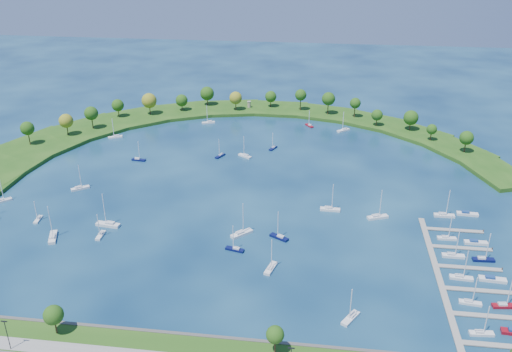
# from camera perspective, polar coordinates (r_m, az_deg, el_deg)

# --- Properties ---
(ground) EXTENTS (700.00, 700.00, 0.00)m
(ground) POSITION_cam_1_polar(r_m,az_deg,el_deg) (250.85, -1.28, -1.24)
(ground) COLOR #071F40
(ground) RESTS_ON ground
(breakwater) EXTENTS (286.74, 247.64, 2.00)m
(breakwater) POSITION_cam_1_polar(r_m,az_deg,el_deg) (303.48, -8.59, 3.48)
(breakwater) COLOR #1E4A13
(breakwater) RESTS_ON ground
(breakwater_trees) EXTENTS (242.69, 92.51, 14.45)m
(breakwater_trees) POSITION_cam_1_polar(r_m,az_deg,el_deg) (332.01, -2.34, 7.38)
(breakwater_trees) COLOR #382314
(breakwater_trees) RESTS_ON breakwater
(harbor_tower) EXTENTS (2.60, 2.60, 4.33)m
(harbor_tower) POSITION_cam_1_polar(r_m,az_deg,el_deg) (357.55, -0.74, 7.65)
(harbor_tower) COLOR gray
(harbor_tower) RESTS_ON breakwater
(dock_system) EXTENTS (24.28, 82.00, 1.60)m
(dock_system) POSITION_cam_1_polar(r_m,az_deg,el_deg) (202.00, 20.93, -10.09)
(dock_system) COLOR gray
(dock_system) RESTS_ON ground
(moored_boat_0) EXTENTS (7.99, 5.88, 11.66)m
(moored_boat_0) POSITION_cam_1_polar(r_m,az_deg,el_deg) (210.96, 2.50, -6.46)
(moored_boat_0) COLOR #0A0E3E
(moored_boat_0) RESTS_ON ground
(moored_boat_1) EXTENTS (8.65, 2.67, 12.60)m
(moored_boat_1) POSITION_cam_1_polar(r_m,az_deg,el_deg) (232.74, 7.90, -3.46)
(moored_boat_1) COLOR white
(moored_boat_1) RESTS_ON ground
(moored_boat_2) EXTENTS (10.19, 3.92, 14.61)m
(moored_boat_2) POSITION_cam_1_polar(r_m,az_deg,el_deg) (227.22, -15.49, -4.94)
(moored_boat_2) COLOR white
(moored_boat_2) RESTS_ON ground
(moored_boat_3) EXTENTS (6.22, 8.08, 11.92)m
(moored_boat_3) POSITION_cam_1_polar(r_m,az_deg,el_deg) (174.38, 10.07, -14.60)
(moored_boat_3) COLOR white
(moored_boat_3) RESTS_ON ground
(moored_boat_4) EXTENTS (5.86, 9.77, 13.90)m
(moored_boat_4) POSITION_cam_1_polar(r_m,az_deg,el_deg) (225.21, -20.86, -6.05)
(moored_boat_4) COLOR white
(moored_boat_4) RESTS_ON ground
(moored_boat_5) EXTENTS (5.49, 6.72, 10.07)m
(moored_boat_5) POSITION_cam_1_polar(r_m,az_deg,el_deg) (330.42, 5.71, 5.43)
(moored_boat_5) COLOR maroon
(moored_boat_5) RESTS_ON ground
(moored_boat_6) EXTENTS (7.50, 3.72, 10.63)m
(moored_boat_6) POSITION_cam_1_polar(r_m,az_deg,el_deg) (203.68, -2.26, -7.73)
(moored_boat_6) COLOR #0A0E3E
(moored_boat_6) RESTS_ON ground
(moored_boat_7) EXTENTS (4.78, 7.02, 10.11)m
(moored_boat_7) POSITION_cam_1_polar(r_m,az_deg,el_deg) (284.91, -3.85, 2.23)
(moored_boat_7) COLOR #0A0E3E
(moored_boat_7) RESTS_ON ground
(moored_boat_8) EXTENTS (7.52, 2.78, 10.81)m
(moored_boat_8) POSITION_cam_1_polar(r_m,az_deg,el_deg) (286.13, -12.41, 1.78)
(moored_boat_8) COLOR #0A0E3E
(moored_boat_8) RESTS_ON ground
(moored_boat_9) EXTENTS (2.16, 7.03, 10.25)m
(moored_boat_9) POSITION_cam_1_polar(r_m,az_deg,el_deg) (220.91, -16.25, -6.00)
(moored_boat_9) COLOR white
(moored_boat_9) RESTS_ON ground
(moored_boat_10) EXTENTS (8.21, 5.53, 11.81)m
(moored_boat_10) POSITION_cam_1_polar(r_m,az_deg,el_deg) (320.87, -14.77, 4.11)
(moored_boat_10) COLOR white
(moored_boat_10) RESTS_ON ground
(moored_boat_11) EXTENTS (8.58, 8.59, 13.95)m
(moored_boat_11) POSITION_cam_1_polar(r_m,az_deg,el_deg) (213.00, -1.55, -6.09)
(moored_boat_11) COLOR white
(moored_boat_11) RESTS_ON ground
(moored_boat_12) EXTENTS (7.85, 6.20, 11.66)m
(moored_boat_12) POSITION_cam_1_polar(r_m,az_deg,el_deg) (284.00, -1.18, 2.21)
(moored_boat_12) COLOR white
(moored_boat_12) RESTS_ON ground
(moored_boat_13) EXTENTS (8.01, 6.90, 12.22)m
(moored_boat_13) POSITION_cam_1_polar(r_m,az_deg,el_deg) (261.98, -18.26, -1.17)
(moored_boat_13) COLOR white
(moored_boat_13) RESTS_ON ground
(moored_boat_14) EXTENTS (4.38, 8.49, 12.02)m
(moored_boat_14) POSITION_cam_1_polar(r_m,az_deg,el_deg) (193.20, 1.58, -9.73)
(moored_boat_14) COLOR white
(moored_boat_14) RESTS_ON ground
(moored_boat_15) EXTENTS (9.21, 5.67, 13.13)m
(moored_boat_15) POSITION_cam_1_polar(r_m,az_deg,el_deg) (230.26, 12.83, -4.22)
(moored_boat_15) COLOR white
(moored_boat_15) RESTS_ON ground
(moored_boat_16) EXTENTS (8.27, 5.15, 11.79)m
(moored_boat_16) POSITION_cam_1_polar(r_m,az_deg,el_deg) (335.34, -5.09, 5.76)
(moored_boat_16) COLOR white
(moored_boat_16) RESTS_ON ground
(moored_boat_17) EXTENTS (4.39, 6.73, 9.64)m
(moored_boat_17) POSITION_cam_1_polar(r_m,az_deg,el_deg) (294.57, 1.84, 3.05)
(moored_boat_17) COLOR #0A0E3E
(moored_boat_17) RESTS_ON ground
(moored_boat_18) EXTENTS (2.54, 6.51, 9.32)m
(moored_boat_18) POSITION_cam_1_polar(r_m,az_deg,el_deg) (240.93, -22.23, -4.22)
(moored_boat_18) COLOR white
(moored_boat_18) RESTS_ON ground
(moored_boat_20) EXTENTS (7.03, 7.20, 11.56)m
(moored_boat_20) POSITION_cam_1_polar(r_m,az_deg,el_deg) (262.99, -25.44, -2.34)
(moored_boat_20) COLOR white
(moored_boat_20) RESTS_ON ground
(moored_boat_21) EXTENTS (7.90, 7.33, 12.40)m
(moored_boat_21) POSITION_cam_1_polar(r_m,az_deg,el_deg) (325.09, 9.31, 4.90)
(moored_boat_21) COLOR white
(moored_boat_21) RESTS_ON ground
(docked_boat_0) EXTENTS (7.40, 2.63, 10.67)m
(docked_boat_0) POSITION_cam_1_polar(r_m,az_deg,el_deg) (179.85, 22.91, -15.11)
(docked_boat_0) COLOR white
(docked_boat_0) RESTS_ON ground
(docked_boat_2) EXTENTS (7.28, 2.80, 10.43)m
(docked_boat_2) POSITION_cam_1_polar(r_m,az_deg,el_deg) (190.87, 21.88, -12.34)
(docked_boat_2) COLOR white
(docked_boat_2) RESTS_ON ground
(docked_boat_3) EXTENTS (8.04, 3.16, 11.50)m
(docked_boat_3) POSITION_cam_1_polar(r_m,az_deg,el_deg) (193.69, 24.96, -12.36)
(docked_boat_3) COLOR maroon
(docked_boat_3) RESTS_ON ground
(docked_boat_4) EXTENTS (8.07, 2.81, 11.66)m
(docked_boat_4) POSITION_cam_1_polar(r_m,az_deg,el_deg) (201.57, 21.03, -10.01)
(docked_boat_4) COLOR white
(docked_boat_4) RESTS_ON ground
(docked_boat_5) EXTENTS (9.32, 3.24, 1.87)m
(docked_boat_5) POSITION_cam_1_polar(r_m,az_deg,el_deg) (204.81, 23.88, -10.03)
(docked_boat_5) COLOR white
(docked_boat_5) RESTS_ON ground
(docked_boat_6) EXTENTS (8.17, 2.35, 11.98)m
(docked_boat_6) POSITION_cam_1_polar(r_m,az_deg,el_deg) (212.73, 20.28, -7.90)
(docked_boat_6) COLOR white
(docked_boat_6) RESTS_ON ground
(docked_boat_7) EXTENTS (8.02, 2.66, 11.62)m
(docked_boat_7) POSITION_cam_1_polar(r_m,az_deg,el_deg) (214.56, 23.09, -8.12)
(docked_boat_7) COLOR #0A0E3E
(docked_boat_7) RESTS_ON ground
(docked_boat_8) EXTENTS (7.34, 2.21, 10.72)m
(docked_boat_8) POSITION_cam_1_polar(r_m,az_deg,el_deg) (223.11, 19.67, -6.18)
(docked_boat_8) COLOR white
(docked_boat_8) RESTS_ON ground
(docked_boat_9) EXTENTS (8.74, 2.48, 1.78)m
(docked_boat_9) POSITION_cam_1_polar(r_m,az_deg,el_deg) (224.19, 22.37, -6.57)
(docked_boat_9) COLOR white
(docked_boat_9) RESTS_ON ground
(docked_boat_10) EXTENTS (8.52, 2.41, 12.50)m
(docked_boat_10) POSITION_cam_1_polar(r_m,az_deg,el_deg) (239.42, 19.42, -3.91)
(docked_boat_10) COLOR white
(docked_boat_10) RESTS_ON ground
(docked_boat_11) EXTENTS (8.93, 3.04, 1.79)m
(docked_boat_11) POSITION_cam_1_polar(r_m,az_deg,el_deg) (244.16, 21.59, -3.76)
(docked_boat_11) COLOR white
(docked_boat_11) RESTS_ON ground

